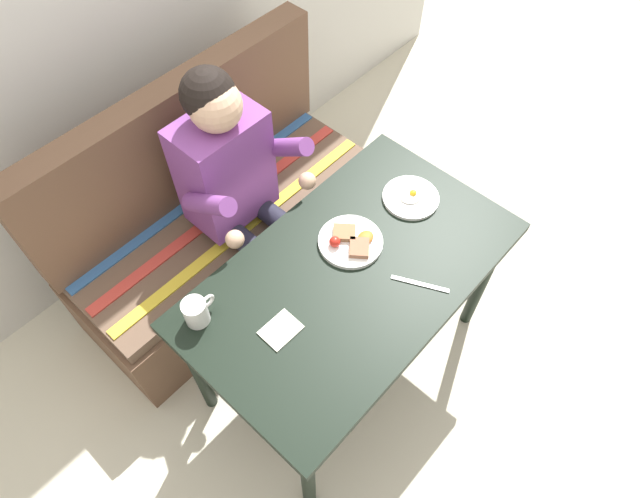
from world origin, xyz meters
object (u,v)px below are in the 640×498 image
at_px(table, 351,284).
at_px(plate_eggs, 411,197).
at_px(person, 238,181).
at_px(napkin, 281,330).
at_px(plate_breakfast, 351,241).
at_px(knife, 420,284).
at_px(coffee_mug, 196,311).
at_px(couch, 221,223).

relative_size(table, plate_eggs, 5.62).
relative_size(person, napkin, 9.81).
bearing_deg(plate_breakfast, napkin, -171.88).
bearing_deg(table, plate_breakfast, 43.20).
height_order(table, knife, knife).
height_order(plate_eggs, coffee_mug, coffee_mug).
distance_m(person, napkin, 0.66).
relative_size(plate_breakfast, knife, 1.16).
height_order(couch, person, person).
bearing_deg(person, knife, -82.28).
distance_m(table, napkin, 0.34).
height_order(couch, plate_eggs, couch).
relative_size(table, person, 0.99).
bearing_deg(person, plate_eggs, -54.30).
xyz_separation_m(person, coffee_mug, (-0.49, -0.34, 0.04)).
height_order(plate_eggs, knife, plate_eggs).
bearing_deg(person, plate_breakfast, -81.30).
bearing_deg(person, coffee_mug, -145.01).
bearing_deg(plate_breakfast, knife, -84.03).
bearing_deg(couch, table, -90.00).
bearing_deg(coffee_mug, plate_breakfast, -16.54).
xyz_separation_m(plate_eggs, napkin, (-0.72, -0.03, -0.01)).
bearing_deg(knife, plate_breakfast, 70.18).
xyz_separation_m(couch, knife, (0.12, -0.97, 0.40)).
bearing_deg(knife, plate_eggs, 16.29).
distance_m(table, plate_breakfast, 0.15).
xyz_separation_m(couch, napkin, (-0.33, -0.74, 0.40)).
xyz_separation_m(table, knife, (0.12, -0.20, 0.08)).
xyz_separation_m(plate_eggs, knife, (-0.28, -0.25, -0.01)).
bearing_deg(knife, napkin, 127.06).
height_order(person, plate_eggs, person).
relative_size(couch, plate_breakfast, 6.20).
xyz_separation_m(table, person, (0.01, 0.59, 0.09)).
bearing_deg(coffee_mug, table, -27.56).
bearing_deg(plate_breakfast, couch, 97.25).
xyz_separation_m(couch, coffee_mug, (-0.48, -0.52, 0.45)).
distance_m(plate_eggs, napkin, 0.72).
distance_m(table, couch, 0.83).
relative_size(plate_breakfast, napkin, 1.88).
bearing_deg(napkin, couch, 66.27).
height_order(napkin, knife, napkin).
bearing_deg(table, coffee_mug, 152.44).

